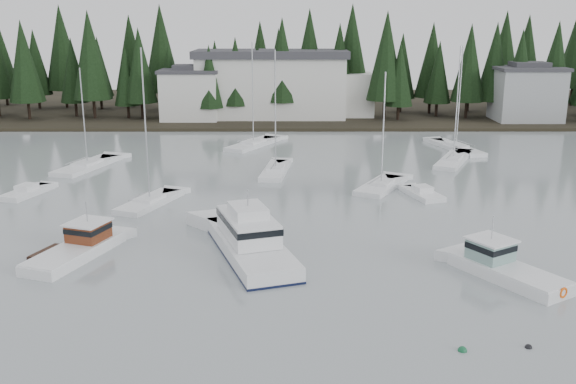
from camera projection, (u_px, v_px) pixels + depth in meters
name	position (u px, v px, depth m)	size (l,w,h in m)	color
far_shore_land	(299.00, 108.00, 121.97)	(240.00, 54.00, 1.00)	black
conifer_treeline	(301.00, 116.00, 111.35)	(200.00, 22.00, 20.00)	black
house_west	(190.00, 94.00, 103.35)	(9.54, 7.42, 8.75)	silver
house_east_a	(527.00, 93.00, 102.40)	(10.60, 8.48, 9.25)	#999EA0
harbor_inn	(283.00, 85.00, 106.30)	(29.50, 11.50, 10.90)	silver
lobster_boat_brown	(77.00, 249.00, 45.63)	(5.99, 8.96, 4.20)	white
cabin_cruiser_center	(250.00, 243.00, 45.95)	(7.63, 13.13, 5.39)	white
lobster_boat_teal	(504.00, 269.00, 41.81)	(6.62, 8.27, 4.45)	white
sailboat_0	(456.00, 149.00, 82.92)	(5.30, 11.14, 13.65)	white
sailboat_2	(276.00, 172.00, 70.36)	(3.53, 9.34, 13.72)	white
sailboat_3	(253.00, 145.00, 85.19)	(7.34, 10.52, 14.04)	white
sailboat_4	(88.00, 167.00, 72.77)	(5.74, 10.63, 11.73)	white
sailboat_5	(381.00, 188.00, 63.92)	(6.36, 8.56, 12.02)	white
sailboat_7	(453.00, 162.00, 75.49)	(6.66, 10.35, 13.98)	white
sailboat_10	(150.00, 204.00, 58.28)	(5.28, 8.45, 14.52)	white
runabout_0	(27.00, 193.00, 61.52)	(3.74, 6.09, 1.42)	white
runabout_1	(422.00, 195.00, 61.00)	(3.66, 5.64, 1.42)	white
mooring_buoy_green	(462.00, 351.00, 32.64)	(0.48, 0.48, 0.48)	#145933
mooring_buoy_dark	(528.00, 348.00, 32.94)	(0.38, 0.38, 0.38)	black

